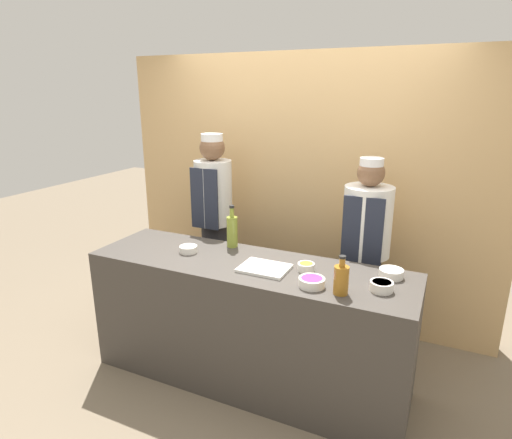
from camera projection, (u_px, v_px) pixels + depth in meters
name	position (u px, v px, depth m)	size (l,w,h in m)	color
ground_plane	(249.00, 377.00, 3.23)	(14.00, 14.00, 0.00)	#756651
cabinet_wall	(303.00, 191.00, 3.89)	(3.45, 0.18, 2.40)	tan
counter	(248.00, 323.00, 3.10)	(2.29, 0.66, 0.93)	#3D3833
sauce_bowl_brown	(188.00, 249.00, 3.15)	(0.13, 0.13, 0.05)	white
sauce_bowl_purple	(312.00, 282.00, 2.60)	(0.16, 0.16, 0.06)	white
sauce_bowl_red	(382.00, 286.00, 2.54)	(0.14, 0.14, 0.06)	white
sauce_bowl_yellow	(306.00, 267.00, 2.83)	(0.11, 0.11, 0.05)	white
sauce_bowl_green	(391.00, 273.00, 2.73)	(0.15, 0.15, 0.06)	white
cutting_board	(264.00, 268.00, 2.85)	(0.32, 0.25, 0.02)	white
bottle_amber	(341.00, 279.00, 2.49)	(0.09, 0.09, 0.24)	#9E661E
bottle_oil	(232.00, 231.00, 3.25)	(0.08, 0.08, 0.33)	olive
chef_left	(214.00, 222.00, 3.82)	(0.33, 0.33, 1.73)	#28282D
chef_right	(365.00, 254.00, 3.31)	(0.37, 0.37, 1.61)	#28282D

